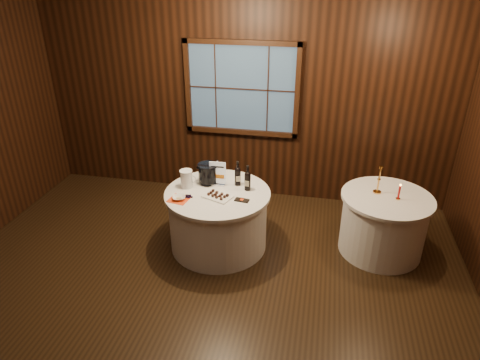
% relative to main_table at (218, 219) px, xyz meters
% --- Properties ---
extents(ground, '(6.00, 6.00, 0.00)m').
position_rel_main_table_xyz_m(ground, '(0.00, -1.00, -0.39)').
color(ground, black).
rests_on(ground, ground).
extents(back_wall, '(6.00, 0.10, 3.00)m').
position_rel_main_table_xyz_m(back_wall, '(0.00, 1.48, 1.16)').
color(back_wall, black).
rests_on(back_wall, ground).
extents(main_table, '(1.28, 1.28, 0.77)m').
position_rel_main_table_xyz_m(main_table, '(0.00, 0.00, 0.00)').
color(main_table, silver).
rests_on(main_table, ground).
extents(side_table, '(1.08, 1.08, 0.77)m').
position_rel_main_table_xyz_m(side_table, '(2.00, 0.30, 0.00)').
color(side_table, silver).
rests_on(side_table, ground).
extents(sign_stand, '(0.20, 0.10, 0.33)m').
position_rel_main_table_xyz_m(sign_stand, '(-0.04, 0.18, 0.49)').
color(sign_stand, silver).
rests_on(sign_stand, main_table).
extents(port_bottle_left, '(0.08, 0.09, 0.32)m').
position_rel_main_table_xyz_m(port_bottle_left, '(0.20, 0.23, 0.52)').
color(port_bottle_left, black).
rests_on(port_bottle_left, main_table).
extents(port_bottle_right, '(0.08, 0.08, 0.32)m').
position_rel_main_table_xyz_m(port_bottle_right, '(0.34, 0.13, 0.52)').
color(port_bottle_right, black).
rests_on(port_bottle_right, main_table).
extents(ice_bucket, '(0.25, 0.25, 0.26)m').
position_rel_main_table_xyz_m(ice_bucket, '(-0.17, 0.21, 0.52)').
color(ice_bucket, black).
rests_on(ice_bucket, main_table).
extents(chocolate_plate, '(0.39, 0.33, 0.05)m').
position_rel_main_table_xyz_m(chocolate_plate, '(0.03, -0.12, 0.40)').
color(chocolate_plate, white).
rests_on(chocolate_plate, main_table).
extents(chocolate_box, '(0.18, 0.11, 0.01)m').
position_rel_main_table_xyz_m(chocolate_box, '(0.33, -0.14, 0.39)').
color(chocolate_box, black).
rests_on(chocolate_box, main_table).
extents(grape_bunch, '(0.15, 0.06, 0.04)m').
position_rel_main_table_xyz_m(grape_bunch, '(-0.30, -0.20, 0.40)').
color(grape_bunch, black).
rests_on(grape_bunch, main_table).
extents(glass_pitcher, '(0.21, 0.16, 0.22)m').
position_rel_main_table_xyz_m(glass_pitcher, '(-0.40, 0.05, 0.50)').
color(glass_pitcher, white).
rests_on(glass_pitcher, main_table).
extents(orange_napkin, '(0.26, 0.26, 0.00)m').
position_rel_main_table_xyz_m(orange_napkin, '(-0.40, -0.26, 0.38)').
color(orange_napkin, red).
rests_on(orange_napkin, main_table).
extents(cracker_bowl, '(0.19, 0.19, 0.04)m').
position_rel_main_table_xyz_m(cracker_bowl, '(-0.40, -0.26, 0.40)').
color(cracker_bowl, white).
rests_on(cracker_bowl, orange_napkin).
extents(brass_candlestick, '(0.10, 0.10, 0.35)m').
position_rel_main_table_xyz_m(brass_candlestick, '(1.88, 0.37, 0.51)').
color(brass_candlestick, gold).
rests_on(brass_candlestick, side_table).
extents(red_candle, '(0.05, 0.05, 0.20)m').
position_rel_main_table_xyz_m(red_candle, '(2.11, 0.25, 0.46)').
color(red_candle, gold).
rests_on(red_candle, side_table).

